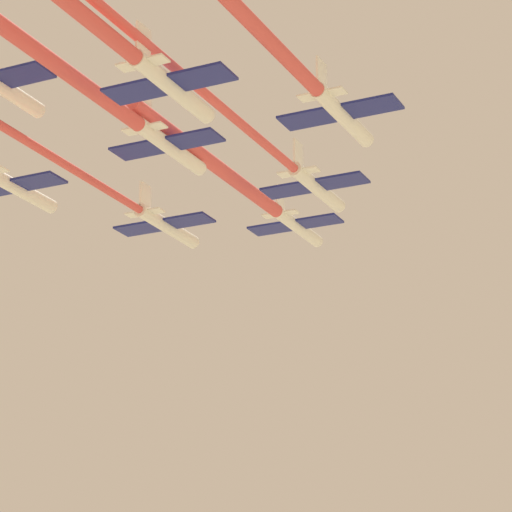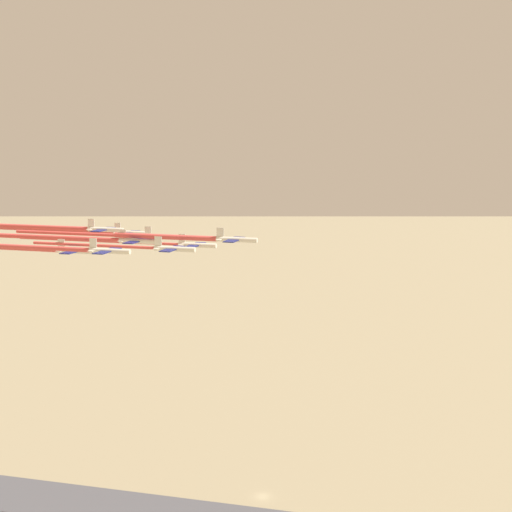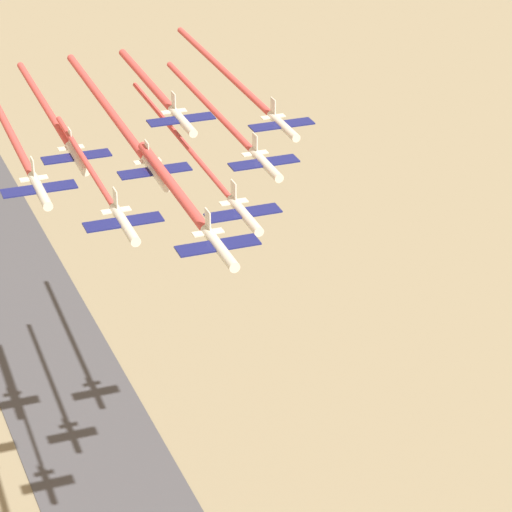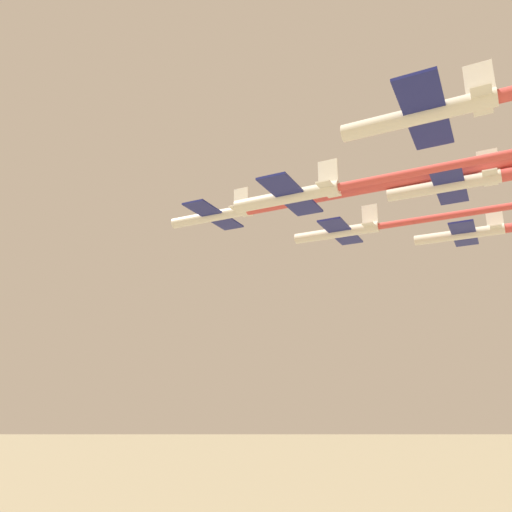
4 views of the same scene
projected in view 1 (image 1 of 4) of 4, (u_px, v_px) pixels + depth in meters
jet_0 at (296, 225)px, 130.31m from camera, size 10.90×10.60×3.67m
jet_1 at (166, 225)px, 120.83m from camera, size 10.90×10.60×3.67m
jet_2 at (316, 186)px, 114.53m from camera, size 10.90×10.60×3.67m
jet_3 at (15, 186)px, 112.51m from camera, size 10.90×10.60×3.67m
jet_4 at (168, 145)px, 106.12m from camera, size 10.90×10.60×3.67m
jet_5 at (341, 113)px, 99.32m from camera, size 10.90×10.60×3.67m
jet_8 at (171, 85)px, 90.24m from camera, size 10.90×10.60×3.67m
smoke_trail_0 at (212, 163)px, 113.58m from camera, size 27.93×10.53×1.37m
smoke_trail_2 at (204, 92)px, 95.24m from camera, size 33.39×11.87×0.79m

